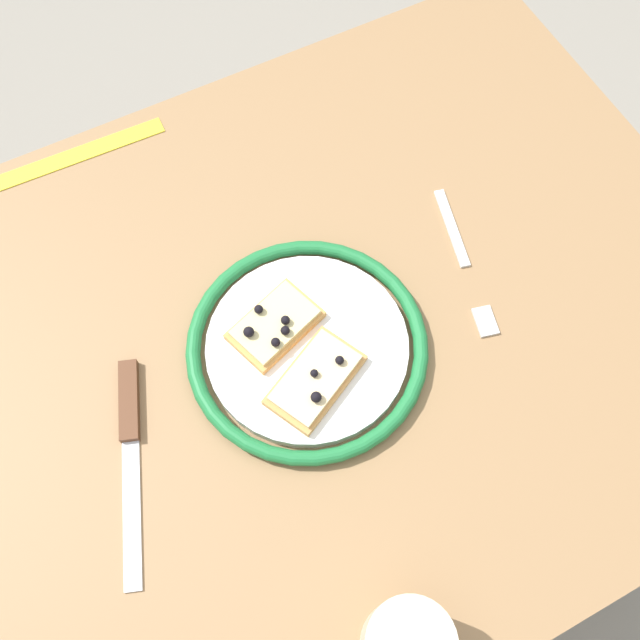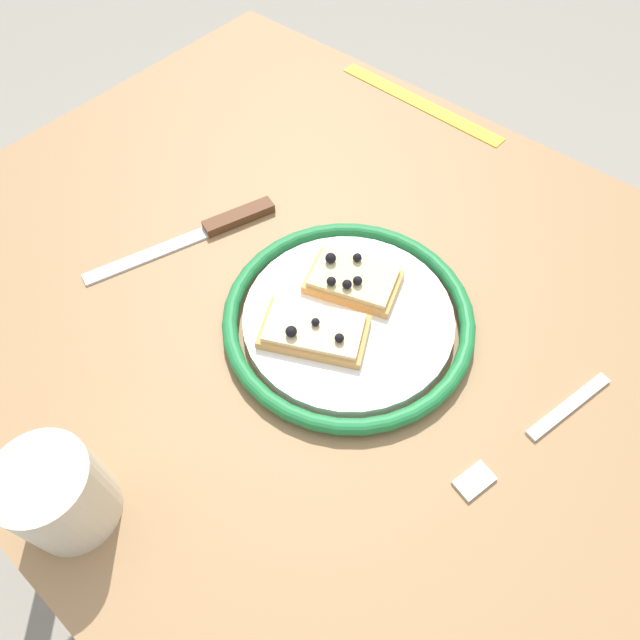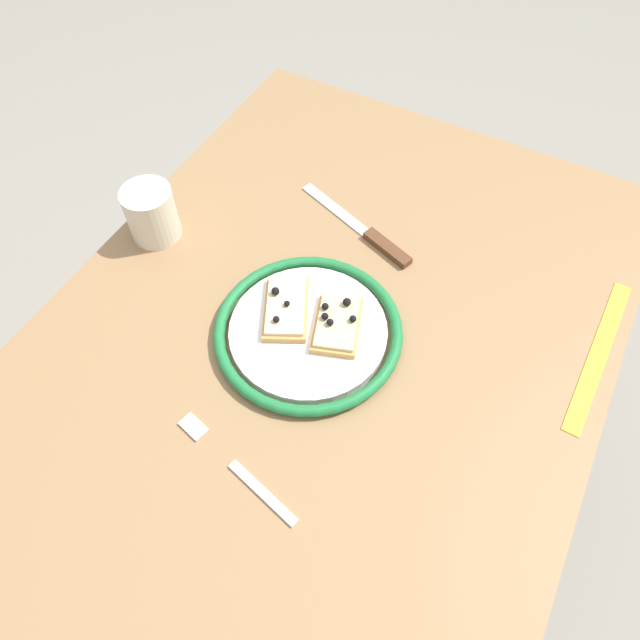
# 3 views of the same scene
# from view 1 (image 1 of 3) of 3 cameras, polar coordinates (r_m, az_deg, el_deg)

# --- Properties ---
(ground_plane) EXTENTS (6.00, 6.00, 0.00)m
(ground_plane) POSITION_cam_1_polar(r_m,az_deg,el_deg) (1.49, -1.29, -12.37)
(ground_plane) COLOR gray
(dining_table) EXTENTS (1.06, 0.78, 0.70)m
(dining_table) POSITION_cam_1_polar(r_m,az_deg,el_deg) (0.89, -2.10, -3.80)
(dining_table) COLOR #936D47
(dining_table) RESTS_ON ground_plane
(plate) EXTENTS (0.27, 0.27, 0.02)m
(plate) POSITION_cam_1_polar(r_m,az_deg,el_deg) (0.80, -1.02, -2.11)
(plate) COLOR white
(plate) RESTS_ON dining_table
(pizza_slice_near) EXTENTS (0.12, 0.10, 0.03)m
(pizza_slice_near) POSITION_cam_1_polar(r_m,az_deg,el_deg) (0.77, -0.55, -4.78)
(pizza_slice_near) COLOR tan
(pizza_slice_near) RESTS_ON plate
(pizza_slice_far) EXTENTS (0.11, 0.09, 0.03)m
(pizza_slice_far) POSITION_cam_1_polar(r_m,az_deg,el_deg) (0.80, -3.59, -0.37)
(pizza_slice_far) COLOR tan
(pizza_slice_far) RESTS_ON plate
(knife) EXTENTS (0.10, 0.23, 0.01)m
(knife) POSITION_cam_1_polar(r_m,az_deg,el_deg) (0.80, -14.77, -8.39)
(knife) COLOR silver
(knife) RESTS_ON dining_table
(fork) EXTENTS (0.07, 0.20, 0.00)m
(fork) POSITION_cam_1_polar(r_m,az_deg,el_deg) (0.87, 11.28, 4.55)
(fork) COLOR silver
(fork) RESTS_ON dining_table
(measuring_tape) EXTENTS (0.28, 0.03, 0.00)m
(measuring_tape) POSITION_cam_1_polar(r_m,az_deg,el_deg) (1.00, -19.88, 11.67)
(measuring_tape) COLOR yellow
(measuring_tape) RESTS_ON dining_table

